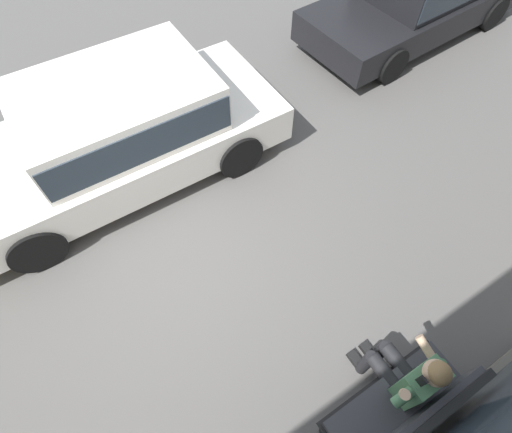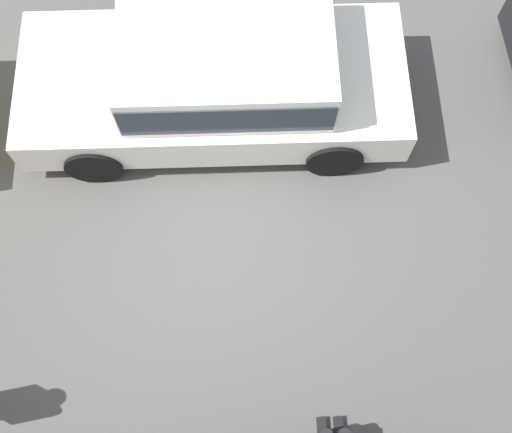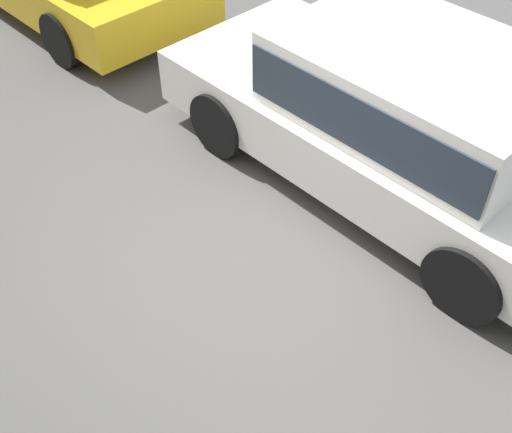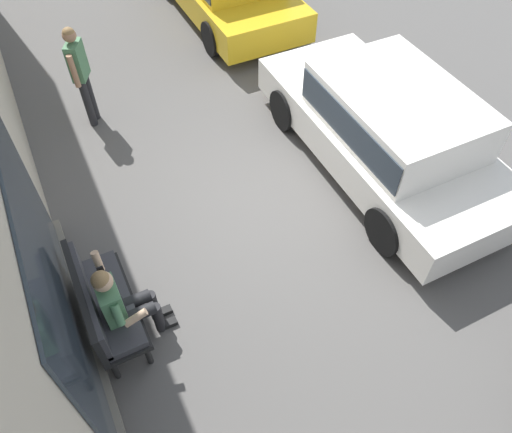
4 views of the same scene
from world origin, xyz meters
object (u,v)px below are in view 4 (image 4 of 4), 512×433
person_on_phone (122,303)px  parked_car_mid (388,125)px  bench (101,303)px  pedestrian_standing (80,69)px

person_on_phone → parked_car_mid: (1.08, -4.36, 0.11)m
bench → pedestrian_standing: 4.09m
parked_car_mid → pedestrian_standing: (3.08, 3.74, 0.21)m
parked_car_mid → pedestrian_standing: 4.85m
bench → person_on_phone: person_on_phone is taller
bench → parked_car_mid: size_ratio=0.31×
person_on_phone → pedestrian_standing: bearing=-8.5°
bench → person_on_phone: (-0.19, -0.22, 0.13)m
person_on_phone → pedestrian_standing: 4.23m
person_on_phone → pedestrian_standing: pedestrian_standing is taller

